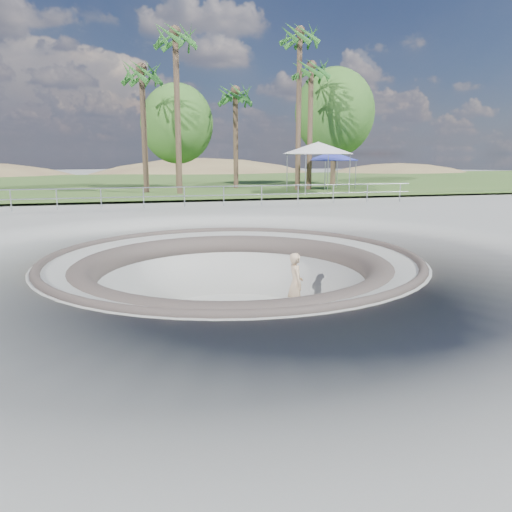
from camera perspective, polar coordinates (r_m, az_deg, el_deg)
The scene contains 16 objects.
ground at distance 13.70m, azimuth -2.70°, elevation -0.17°, with size 180.00×180.00×0.00m, color gray.
skate_bowl at distance 14.18m, azimuth -2.63°, elevation -7.42°, with size 14.00×14.00×4.10m.
grass_strip at distance 47.29m, azimuth -11.06°, elevation 8.27°, with size 180.00×36.00×0.12m.
distant_hills at distance 71.29m, azimuth -8.89°, elevation 3.55°, with size 103.20×45.00×28.60m.
safety_railing at distance 25.37m, azimuth -8.18°, elevation 6.74°, with size 25.00×0.06×1.03m.
skateboard at distance 14.84m, azimuth 4.50°, elevation -6.57°, with size 0.90×0.37×0.09m.
skater at distance 14.58m, azimuth 4.56°, elevation -3.12°, with size 0.66×0.43×1.81m, color tan.
canopy_white at distance 33.39m, azimuth 7.10°, elevation 12.14°, with size 6.48×6.48×3.28m.
canopy_blue at distance 37.32m, azimuth 8.67°, elevation 11.23°, with size 5.28×5.28×2.69m.
palm_b at distance 34.50m, azimuth -12.94°, elevation 19.42°, with size 2.60×2.60×8.75m.
palm_c at distance 33.31m, azimuth -9.21°, elevation 22.98°, with size 2.60×2.60×10.68m.
palm_d at distance 38.11m, azimuth -2.37°, elevation 17.77°, with size 2.60×2.60×7.94m.
palm_e at distance 36.70m, azimuth 5.03°, elevation 23.20°, with size 2.60×2.60×11.51m.
palm_f at distance 36.85m, azimuth 6.33°, elevation 20.04°, with size 2.60×2.60×9.38m.
bushy_tree_mid at distance 38.63m, azimuth -9.00°, elevation 14.68°, with size 5.35×4.87×7.72m.
bushy_tree_right at distance 43.27m, azimuth 8.99°, elevation 15.86°, with size 6.63×6.03×9.56m.
Camera 1 is at (-2.66, -13.14, 2.79)m, focal length 35.00 mm.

